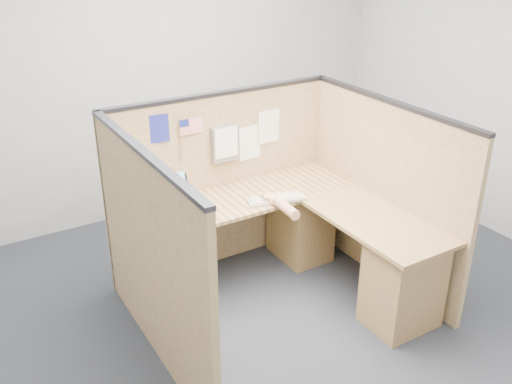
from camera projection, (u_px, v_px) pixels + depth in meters
floor at (286, 314)px, 4.40m from camera, size 5.00×5.00×0.00m
wall_back at (161, 75)px, 5.55m from camera, size 5.00×0.00×5.00m
cubicle_partitions at (257, 204)px, 4.41m from camera, size 2.06×1.83×1.53m
l_desk at (286, 248)px, 4.54m from camera, size 1.95×1.75×0.73m
laptop at (175, 195)px, 4.52m from camera, size 0.31×0.29×0.22m
keyboard at (276, 199)px, 4.55m from camera, size 0.49×0.26×0.03m
mouse at (269, 200)px, 4.51m from camera, size 0.14×0.10×0.05m
hand_forearm at (281, 205)px, 4.39m from camera, size 0.12×0.43×0.09m
blue_poster at (158, 129)px, 4.33m from camera, size 0.17×0.02×0.22m
american_flag at (188, 128)px, 4.45m from camera, size 0.20×0.01×0.34m
file_holder at (225, 144)px, 4.66m from camera, size 0.24×0.05×0.30m
paper_left at (269, 126)px, 4.87m from camera, size 0.22×0.02×0.28m
paper_right at (251, 143)px, 4.83m from camera, size 0.23×0.02×0.29m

